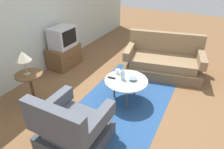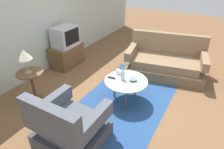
{
  "view_description": "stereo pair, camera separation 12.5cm",
  "coord_description": "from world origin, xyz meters",
  "px_view_note": "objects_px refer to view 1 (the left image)",
  "views": [
    {
      "loc": [
        -2.79,
        -1.25,
        2.35
      ],
      "look_at": [
        -0.05,
        0.18,
        0.55
      ],
      "focal_mm": 31.74,
      "sensor_mm": 36.0,
      "label": 1
    },
    {
      "loc": [
        -2.73,
        -1.36,
        2.35
      ],
      "look_at": [
        -0.05,
        0.18,
        0.55
      ],
      "focal_mm": 31.74,
      "sensor_mm": 36.0,
      "label": 2
    }
  ],
  "objects_px": {
    "side_table": "(31,82)",
    "table_lamp": "(23,57)",
    "mug": "(118,72)",
    "armchair": "(72,129)",
    "couch": "(163,62)",
    "vase": "(123,74)",
    "coffee_table": "(126,82)",
    "tv_remote_dark": "(112,78)",
    "tv_stand": "(64,56)",
    "television": "(63,37)",
    "bowl": "(133,79)"
  },
  "relations": [
    {
      "from": "coffee_table",
      "to": "mug",
      "type": "height_order",
      "value": "mug"
    },
    {
      "from": "armchair",
      "to": "mug",
      "type": "bearing_deg",
      "value": 89.88
    },
    {
      "from": "coffee_table",
      "to": "side_table",
      "type": "relative_size",
      "value": 1.26
    },
    {
      "from": "tv_stand",
      "to": "tv_remote_dark",
      "type": "relative_size",
      "value": 5.54
    },
    {
      "from": "tv_stand",
      "to": "table_lamp",
      "type": "height_order",
      "value": "table_lamp"
    },
    {
      "from": "television",
      "to": "table_lamp",
      "type": "relative_size",
      "value": 1.38
    },
    {
      "from": "armchair",
      "to": "coffee_table",
      "type": "bearing_deg",
      "value": 79.55
    },
    {
      "from": "armchair",
      "to": "bowl",
      "type": "bearing_deg",
      "value": 75.43
    },
    {
      "from": "bowl",
      "to": "tv_remote_dark",
      "type": "bearing_deg",
      "value": 107.68
    },
    {
      "from": "vase",
      "to": "armchair",
      "type": "bearing_deg",
      "value": 172.3
    },
    {
      "from": "couch",
      "to": "coffee_table",
      "type": "relative_size",
      "value": 2.36
    },
    {
      "from": "side_table",
      "to": "vase",
      "type": "bearing_deg",
      "value": -60.04
    },
    {
      "from": "tv_stand",
      "to": "television",
      "type": "height_order",
      "value": "television"
    },
    {
      "from": "coffee_table",
      "to": "bowl",
      "type": "xyz_separation_m",
      "value": [
        0.05,
        -0.11,
        0.06
      ]
    },
    {
      "from": "armchair",
      "to": "tv_remote_dark",
      "type": "distance_m",
      "value": 1.25
    },
    {
      "from": "couch",
      "to": "coffee_table",
      "type": "bearing_deg",
      "value": 65.44
    },
    {
      "from": "bowl",
      "to": "tv_remote_dark",
      "type": "height_order",
      "value": "bowl"
    },
    {
      "from": "television",
      "to": "table_lamp",
      "type": "xyz_separation_m",
      "value": [
        -1.49,
        -0.45,
        0.21
      ]
    },
    {
      "from": "table_lamp",
      "to": "couch",
      "type": "bearing_deg",
      "value": -38.78
    },
    {
      "from": "table_lamp",
      "to": "vase",
      "type": "relative_size",
      "value": 1.85
    },
    {
      "from": "table_lamp",
      "to": "tv_stand",
      "type": "bearing_deg",
      "value": 17.42
    },
    {
      "from": "tv_stand",
      "to": "bowl",
      "type": "xyz_separation_m",
      "value": [
        -0.58,
        -2.07,
        0.23
      ]
    },
    {
      "from": "couch",
      "to": "vase",
      "type": "height_order",
      "value": "couch"
    },
    {
      "from": "television",
      "to": "bowl",
      "type": "distance_m",
      "value": 2.15
    },
    {
      "from": "armchair",
      "to": "table_lamp",
      "type": "distance_m",
      "value": 1.48
    },
    {
      "from": "vase",
      "to": "bowl",
      "type": "height_order",
      "value": "vase"
    },
    {
      "from": "tv_remote_dark",
      "to": "table_lamp",
      "type": "bearing_deg",
      "value": -153.27
    },
    {
      "from": "couch",
      "to": "bowl",
      "type": "height_order",
      "value": "couch"
    },
    {
      "from": "tv_remote_dark",
      "to": "tv_stand",
      "type": "bearing_deg",
      "value": 151.44
    },
    {
      "from": "couch",
      "to": "side_table",
      "type": "distance_m",
      "value": 2.89
    },
    {
      "from": "table_lamp",
      "to": "tv_remote_dark",
      "type": "bearing_deg",
      "value": -56.99
    },
    {
      "from": "couch",
      "to": "bowl",
      "type": "relative_size",
      "value": 11.9
    },
    {
      "from": "table_lamp",
      "to": "tv_remote_dark",
      "type": "relative_size",
      "value": 3.01
    },
    {
      "from": "television",
      "to": "mug",
      "type": "bearing_deg",
      "value": -106.21
    },
    {
      "from": "side_table",
      "to": "television",
      "type": "relative_size",
      "value": 1.04
    },
    {
      "from": "armchair",
      "to": "television",
      "type": "bearing_deg",
      "value": 131.23
    },
    {
      "from": "side_table",
      "to": "armchair",
      "type": "bearing_deg",
      "value": -110.32
    },
    {
      "from": "side_table",
      "to": "table_lamp",
      "type": "xyz_separation_m",
      "value": [
        -0.03,
        -0.0,
        0.52
      ]
    },
    {
      "from": "armchair",
      "to": "table_lamp",
      "type": "relative_size",
      "value": 2.07
    },
    {
      "from": "side_table",
      "to": "tv_stand",
      "type": "xyz_separation_m",
      "value": [
        1.47,
        0.46,
        -0.19
      ]
    },
    {
      "from": "tv_stand",
      "to": "bowl",
      "type": "distance_m",
      "value": 2.16
    },
    {
      "from": "mug",
      "to": "bowl",
      "type": "xyz_separation_m",
      "value": [
        -0.08,
        -0.35,
        -0.02
      ]
    },
    {
      "from": "bowl",
      "to": "coffee_table",
      "type": "bearing_deg",
      "value": 113.69
    },
    {
      "from": "coffee_table",
      "to": "table_lamp",
      "type": "xyz_separation_m",
      "value": [
        -0.87,
        1.49,
        0.54
      ]
    },
    {
      "from": "vase",
      "to": "bowl",
      "type": "xyz_separation_m",
      "value": [
        0.06,
        -0.18,
        -0.09
      ]
    },
    {
      "from": "coffee_table",
      "to": "tv_stand",
      "type": "xyz_separation_m",
      "value": [
        0.63,
        1.96,
        -0.16
      ]
    },
    {
      "from": "couch",
      "to": "table_lamp",
      "type": "xyz_separation_m",
      "value": [
        -2.26,
        1.82,
        0.68
      ]
    },
    {
      "from": "mug",
      "to": "armchair",
      "type": "bearing_deg",
      "value": 179.98
    },
    {
      "from": "side_table",
      "to": "television",
      "type": "xyz_separation_m",
      "value": [
        1.47,
        0.44,
        0.32
      ]
    },
    {
      "from": "tv_stand",
      "to": "mug",
      "type": "bearing_deg",
      "value": -106.01
    }
  ]
}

